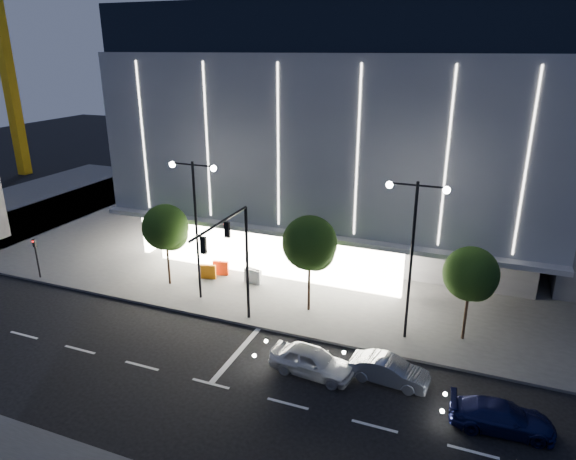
% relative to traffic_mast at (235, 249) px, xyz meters
% --- Properties ---
extents(ground, '(160.00, 160.00, 0.00)m').
position_rel_traffic_mast_xyz_m(ground, '(-1.00, -3.34, -5.03)').
color(ground, black).
rests_on(ground, ground).
extents(sidewalk_museum, '(70.00, 40.00, 0.15)m').
position_rel_traffic_mast_xyz_m(sidewalk_museum, '(4.00, 20.66, -4.95)').
color(sidewalk_museum, '#474747').
rests_on(sidewalk_museum, ground).
extents(museum, '(30.00, 25.80, 18.00)m').
position_rel_traffic_mast_xyz_m(museum, '(1.98, 18.97, 4.25)').
color(museum, '#4C4C51').
rests_on(museum, ground).
extents(traffic_mast, '(0.33, 5.89, 7.07)m').
position_rel_traffic_mast_xyz_m(traffic_mast, '(0.00, 0.00, 0.00)').
color(traffic_mast, black).
rests_on(traffic_mast, ground).
extents(street_lamp_west, '(3.16, 0.36, 9.00)m').
position_rel_traffic_mast_xyz_m(street_lamp_west, '(-4.00, 2.66, 0.93)').
color(street_lamp_west, black).
rests_on(street_lamp_west, ground).
extents(street_lamp_east, '(3.16, 0.36, 9.00)m').
position_rel_traffic_mast_xyz_m(street_lamp_east, '(9.00, 2.66, 0.93)').
color(street_lamp_east, black).
rests_on(street_lamp_east, ground).
extents(ped_signal_far, '(0.22, 0.24, 3.00)m').
position_rel_traffic_mast_xyz_m(ped_signal_far, '(-16.00, 1.16, -3.14)').
color(ped_signal_far, black).
rests_on(ped_signal_far, ground).
extents(tree_left, '(3.02, 3.02, 5.72)m').
position_rel_traffic_mast_xyz_m(tree_left, '(-6.97, 3.68, -0.99)').
color(tree_left, black).
rests_on(tree_left, ground).
extents(tree_mid, '(3.25, 3.25, 6.15)m').
position_rel_traffic_mast_xyz_m(tree_mid, '(3.03, 3.68, -0.69)').
color(tree_mid, black).
rests_on(tree_mid, ground).
extents(tree_right, '(2.91, 2.91, 5.51)m').
position_rel_traffic_mast_xyz_m(tree_right, '(12.03, 3.68, -1.14)').
color(tree_right, black).
rests_on(tree_right, ground).
extents(car_lead, '(4.41, 2.11, 1.45)m').
position_rel_traffic_mast_xyz_m(car_lead, '(5.25, -2.25, -4.30)').
color(car_lead, '#BABCC2').
rests_on(car_lead, ground).
extents(car_second, '(3.92, 1.63, 1.26)m').
position_rel_traffic_mast_xyz_m(car_second, '(8.92, -1.52, -4.40)').
color(car_second, '#ADB1B5').
rests_on(car_second, ground).
extents(car_third, '(4.40, 2.11, 1.24)m').
position_rel_traffic_mast_xyz_m(car_third, '(13.99, -3.03, -4.41)').
color(car_third, '#121746').
rests_on(car_third, ground).
extents(barrier_a, '(1.13, 0.50, 1.00)m').
position_rel_traffic_mast_xyz_m(barrier_a, '(-4.99, 5.35, -4.38)').
color(barrier_a, orange).
rests_on(barrier_a, sidewalk_museum).
extents(barrier_b, '(1.13, 0.53, 1.00)m').
position_rel_traffic_mast_xyz_m(barrier_b, '(-1.70, 5.90, -4.38)').
color(barrier_b, silver).
rests_on(barrier_b, sidewalk_museum).
extents(barrier_c, '(1.13, 0.42, 1.00)m').
position_rel_traffic_mast_xyz_m(barrier_c, '(-4.47, 6.22, -4.38)').
color(barrier_c, red).
rests_on(barrier_c, sidewalk_museum).
extents(barrier_d, '(1.12, 0.39, 1.00)m').
position_rel_traffic_mast_xyz_m(barrier_d, '(-1.85, 5.80, -4.38)').
color(barrier_d, silver).
rests_on(barrier_d, sidewalk_museum).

